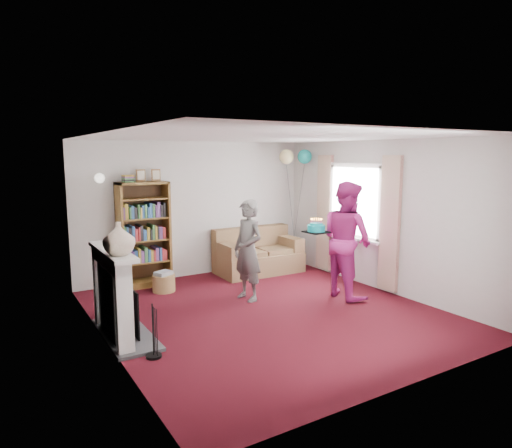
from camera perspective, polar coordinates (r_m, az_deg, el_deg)
ground at (r=6.72m, az=1.49°, el=-10.97°), size 5.00×5.00×0.00m
wall_back at (r=8.61m, az=-7.55°, el=1.86°), size 4.50×0.02×2.50m
wall_left at (r=5.54m, az=-18.54°, el=-2.28°), size 0.02×5.00×2.50m
wall_right at (r=7.86m, az=15.54°, el=0.97°), size 0.02×5.00×2.50m
ceiling at (r=6.34m, az=1.58°, el=10.89°), size 4.50×5.00×0.01m
fireplace at (r=5.94m, az=-16.97°, el=-8.84°), size 0.55×1.80×1.12m
window_bay at (r=8.24m, az=12.23°, el=1.11°), size 0.14×2.02×2.20m
wall_sconce at (r=7.88m, az=-18.98°, el=5.45°), size 0.16×0.23×0.16m
bookcase at (r=8.09m, az=-13.92°, el=-1.34°), size 0.85×0.42×2.01m
sofa at (r=8.87m, az=0.14°, el=-3.94°), size 1.61×0.85×0.85m
wicker_basket at (r=7.81m, az=-11.46°, el=-7.16°), size 0.37×0.37×0.34m
person_striped at (r=7.09m, az=-1.00°, el=-3.31°), size 0.47×0.63×1.58m
person_magenta at (r=7.38m, az=11.26°, el=-1.92°), size 0.73×0.92×1.85m
birthday_cake at (r=7.25m, az=7.54°, el=-0.53°), size 0.34×0.34×0.22m
balloons at (r=9.03m, az=4.97°, el=8.38°), size 0.72×0.32×1.71m
mantel_vase at (r=5.42m, az=-16.77°, el=-1.75°), size 0.42×0.42×0.38m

